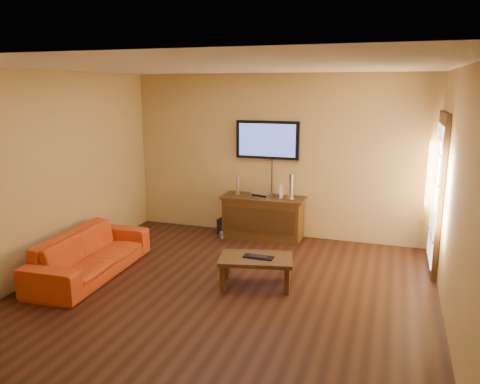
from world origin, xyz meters
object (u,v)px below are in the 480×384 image
at_px(media_console, 263,217).
at_px(av_receiver, 262,195).
at_px(subwoofer, 227,226).
at_px(game_console, 282,191).
at_px(bottle, 221,236).
at_px(sofa, 90,247).
at_px(speaker_left, 237,186).
at_px(coffee_table, 256,261).
at_px(keyboard, 258,257).
at_px(television, 267,140).
at_px(speaker_right, 291,188).

bearing_deg(media_console, av_receiver, -166.55).
distance_m(av_receiver, subwoofer, 0.87).
height_order(game_console, bottle, game_console).
xyz_separation_m(media_console, sofa, (-1.78, -2.25, 0.03)).
xyz_separation_m(speaker_left, av_receiver, (0.45, -0.05, -0.11)).
relative_size(coffee_table, keyboard, 2.68).
xyz_separation_m(av_receiver, game_console, (0.31, 0.05, 0.07)).
height_order(coffee_table, game_console, game_console).
bearing_deg(television, bottle, -133.16).
bearing_deg(speaker_right, game_console, 167.60).
relative_size(media_console, coffee_table, 1.36).
bearing_deg(keyboard, sofa, -171.61).
height_order(speaker_left, av_receiver, speaker_left).
distance_m(coffee_table, av_receiver, 2.00).
distance_m(coffee_table, speaker_right, 2.00).
height_order(coffee_table, speaker_right, speaker_right).
bearing_deg(keyboard, av_receiver, 104.41).
xyz_separation_m(subwoofer, bottle, (0.05, -0.42, -0.05)).
distance_m(game_console, subwoofer, 1.16).
xyz_separation_m(media_console, speaker_left, (-0.46, 0.04, 0.50)).
bearing_deg(av_receiver, subwoofer, -167.34).
distance_m(media_console, speaker_left, 0.68).
relative_size(television, game_console, 4.84).
distance_m(speaker_left, bottle, 0.90).
distance_m(sofa, speaker_right, 3.22).
relative_size(subwoofer, keyboard, 0.71).
relative_size(speaker_left, bottle, 1.79).
bearing_deg(speaker_right, speaker_left, 177.60).
height_order(television, keyboard, television).
height_order(media_console, subwoofer, media_console).
relative_size(sofa, game_console, 8.97).
bearing_deg(sofa, av_receiver, -41.03).
xyz_separation_m(av_receiver, keyboard, (0.49, -1.91, -0.35)).
bearing_deg(coffee_table, speaker_right, 89.48).
relative_size(sofa, speaker_left, 6.10).
distance_m(television, speaker_left, 0.91).
bearing_deg(television, media_console, -90.00).
bearing_deg(sofa, subwoofer, -29.51).
bearing_deg(sofa, speaker_right, -47.71).
distance_m(media_console, speaker_right, 0.71).
height_order(coffee_table, keyboard, keyboard).
bearing_deg(sofa, keyboard, -84.51).
bearing_deg(av_receiver, game_console, 22.61).
relative_size(sofa, subwoofer, 7.36).
bearing_deg(bottle, speaker_right, 21.53).
bearing_deg(sofa, media_console, -41.21).
xyz_separation_m(speaker_left, subwoofer, (-0.18, -0.03, -0.72)).
distance_m(speaker_right, keyboard, 1.98).
distance_m(media_console, television, 1.29).
bearing_deg(game_console, media_console, -178.09).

